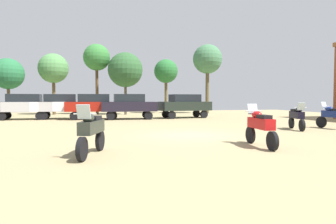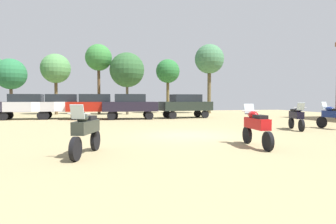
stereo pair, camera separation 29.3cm
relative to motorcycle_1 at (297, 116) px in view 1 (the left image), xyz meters
The scene contains 16 objects.
ground_plane 6.29m from the motorcycle_1, behind, with size 44.00×52.00×0.02m.
motorcycle_1 is the anchor object (origin of this frame).
motorcycle_2 11.37m from the motorcycle_1, 156.01° to the right, with size 0.86×2.19×1.48m.
motorcycle_3 6.50m from the motorcycle_1, 137.93° to the right, with size 0.62×2.23×1.45m.
motorcycle_4 2.23m from the motorcycle_1, ahead, with size 0.68×2.14×1.46m.
car_1 10.87m from the motorcycle_1, 105.63° to the left, with size 4.49×2.30×2.00m.
car_2 19.52m from the motorcycle_1, 143.45° to the left, with size 4.33×1.87×2.00m.
car_3 12.63m from the motorcycle_1, 127.60° to the left, with size 4.35×1.92×2.00m.
car_4 14.86m from the motorcycle_1, 134.35° to the left, with size 4.39×2.02×2.00m.
car_5 17.50m from the motorcycle_1, 138.13° to the left, with size 4.35×1.91×2.00m.
tree_1 21.33m from the motorcycle_1, 119.31° to the left, with size 2.74×2.74×7.30m.
tree_2 19.49m from the motorcycle_1, 97.63° to the left, with size 2.68×2.68×6.10m.
tree_3 18.26m from the motorcycle_1, 83.89° to the left, with size 3.24×3.24×7.68m.
tree_5 24.11m from the motorcycle_1, 127.51° to the left, with size 3.03×3.03×6.28m.
tree_6 25.11m from the motorcycle_1, 137.06° to the left, with size 2.90×2.90×5.42m.
tree_7 18.89m from the motorcycle_1, 113.22° to the left, with size 3.56×3.56×6.38m.
Camera 1 is at (-4.06, -12.35, 1.65)m, focal length 31.08 mm.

